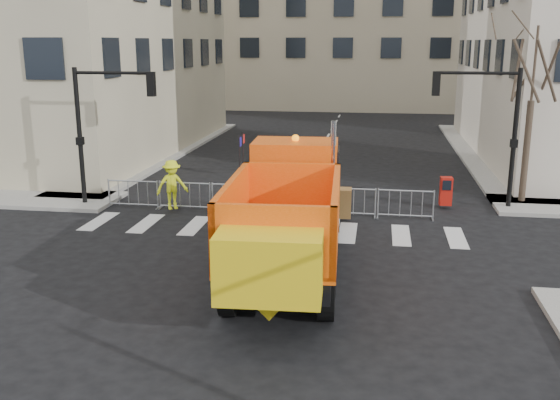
% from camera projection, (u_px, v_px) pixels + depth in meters
% --- Properties ---
extents(ground, '(120.00, 120.00, 0.00)m').
position_uv_depth(ground, '(241.00, 290.00, 16.39)').
color(ground, black).
rests_on(ground, ground).
extents(sidewalk_back, '(64.00, 5.00, 0.15)m').
position_uv_depth(sidewalk_back, '(288.00, 206.00, 24.51)').
color(sidewalk_back, gray).
rests_on(sidewalk_back, ground).
extents(traffic_light_left, '(0.18, 0.18, 5.40)m').
position_uv_depth(traffic_light_left, '(80.00, 138.00, 24.11)').
color(traffic_light_left, black).
rests_on(traffic_light_left, ground).
extents(traffic_light_right, '(0.18, 0.18, 5.40)m').
position_uv_depth(traffic_light_right, '(514.00, 141.00, 23.54)').
color(traffic_light_right, black).
rests_on(traffic_light_right, ground).
extents(crowd_barriers, '(12.60, 0.60, 1.10)m').
position_uv_depth(crowd_barriers, '(265.00, 199.00, 23.64)').
color(crowd_barriers, '#9EA0A5').
rests_on(crowd_barriers, ground).
extents(street_tree, '(3.00, 3.00, 7.50)m').
position_uv_depth(street_tree, '(530.00, 110.00, 24.13)').
color(street_tree, '#382B21').
rests_on(street_tree, ground).
extents(plow_truck, '(3.60, 10.85, 4.16)m').
position_uv_depth(plow_truck, '(288.00, 213.00, 16.82)').
color(plow_truck, black).
rests_on(plow_truck, ground).
extents(cop_a, '(0.66, 0.49, 1.68)m').
position_uv_depth(cop_a, '(280.00, 196.00, 22.89)').
color(cop_a, black).
rests_on(cop_a, ground).
extents(cop_b, '(1.09, 1.04, 1.78)m').
position_uv_depth(cop_b, '(305.00, 196.00, 22.64)').
color(cop_b, black).
rests_on(cop_b, ground).
extents(cop_c, '(1.07, 0.92, 1.72)m').
position_uv_depth(cop_c, '(322.00, 208.00, 21.16)').
color(cop_c, black).
rests_on(cop_c, ground).
extents(worker, '(1.40, 1.27, 1.88)m').
position_uv_depth(worker, '(172.00, 185.00, 23.51)').
color(worker, yellow).
rests_on(worker, sidewalk_back).
extents(newspaper_box, '(0.47, 0.42, 1.10)m').
position_uv_depth(newspaper_box, '(446.00, 191.00, 24.21)').
color(newspaper_box, '#B7160E').
rests_on(newspaper_box, sidewalk_back).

